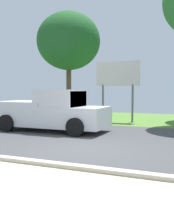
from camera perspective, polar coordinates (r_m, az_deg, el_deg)
name	(u,v)px	position (r m, az deg, el deg)	size (l,w,h in m)	color
ground_plane	(112,136)	(11.43, 5.25, -5.07)	(40.00, 22.00, 0.20)	#424244
pickup_truck	(52,112)	(12.66, -7.34, 0.05)	(5.20, 2.28, 1.88)	silver
roadside_billboard	(118,78)	(16.24, 6.35, 6.99)	(2.60, 0.12, 3.50)	slate
tree_left_far	(69,41)	(20.44, -3.84, 14.38)	(4.54, 4.54, 7.42)	brown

